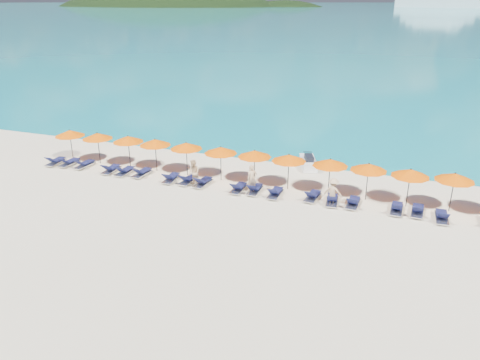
% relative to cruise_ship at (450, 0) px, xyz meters
% --- Properties ---
extents(ground, '(1400.00, 1400.00, 0.00)m').
position_rel_cruise_ship_xyz_m(ground, '(-33.37, -561.79, -8.20)').
color(ground, beige).
extents(sea, '(1600.00, 1300.00, 0.01)m').
position_rel_cruise_ship_xyz_m(sea, '(-33.37, 98.21, -8.19)').
color(sea, '#1FA9B2').
rests_on(sea, ground).
extents(headland_main, '(374.00, 242.00, 126.50)m').
position_rel_cruise_ship_xyz_m(headland_main, '(-333.37, -21.79, -46.20)').
color(headland_main, black).
rests_on(headland_main, ground).
extents(headland_small, '(162.00, 126.00, 85.50)m').
position_rel_cruise_ship_xyz_m(headland_small, '(-183.37, -1.79, -43.20)').
color(headland_small, black).
rests_on(headland_small, ground).
extents(cruise_ship, '(113.51, 50.23, 31.51)m').
position_rel_cruise_ship_xyz_m(cruise_ship, '(0.00, 0.00, 0.00)').
color(cruise_ship, white).
rests_on(cruise_ship, ground).
extents(jetski, '(1.80, 2.75, 0.92)m').
position_rel_cruise_ship_xyz_m(jetski, '(-30.84, -552.03, -7.82)').
color(jetski, white).
rests_on(jetski, ground).
extents(beachgoer_a, '(0.74, 0.71, 1.70)m').
position_rel_cruise_ship_xyz_m(beachgoer_a, '(-33.08, -557.49, -7.35)').
color(beachgoer_a, tan).
rests_on(beachgoer_a, ground).
extents(beachgoer_b, '(0.95, 0.83, 1.70)m').
position_rel_cruise_ship_xyz_m(beachgoer_b, '(-36.78, -557.85, -7.35)').
color(beachgoer_b, tan).
rests_on(beachgoer_b, ground).
extents(beachgoer_c, '(1.07, 0.60, 1.58)m').
position_rel_cruise_ship_xyz_m(beachgoer_c, '(-28.19, -557.64, -7.41)').
color(beachgoer_c, tan).
rests_on(beachgoer_c, ground).
extents(umbrella_0, '(2.10, 2.10, 2.28)m').
position_rel_cruise_ship_xyz_m(umbrella_0, '(-47.16, -556.40, -6.18)').
color(umbrella_0, black).
rests_on(umbrella_0, ground).
extents(umbrella_1, '(2.10, 2.10, 2.28)m').
position_rel_cruise_ship_xyz_m(umbrella_1, '(-44.88, -556.31, -6.18)').
color(umbrella_1, black).
rests_on(umbrella_1, ground).
extents(umbrella_2, '(2.10, 2.10, 2.28)m').
position_rel_cruise_ship_xyz_m(umbrella_2, '(-42.45, -556.23, -6.18)').
color(umbrella_2, black).
rests_on(umbrella_2, ground).
extents(umbrella_3, '(2.10, 2.10, 2.28)m').
position_rel_cruise_ship_xyz_m(umbrella_3, '(-40.34, -556.25, -6.18)').
color(umbrella_3, black).
rests_on(umbrella_3, ground).
extents(umbrella_4, '(2.10, 2.10, 2.28)m').
position_rel_cruise_ship_xyz_m(umbrella_4, '(-38.04, -556.25, -6.18)').
color(umbrella_4, black).
rests_on(umbrella_4, ground).
extents(umbrella_5, '(2.10, 2.10, 2.28)m').
position_rel_cruise_ship_xyz_m(umbrella_5, '(-35.58, -556.32, -6.18)').
color(umbrella_5, black).
rests_on(umbrella_5, ground).
extents(umbrella_6, '(2.10, 2.10, 2.28)m').
position_rel_cruise_ship_xyz_m(umbrella_6, '(-33.35, -556.25, -6.18)').
color(umbrella_6, black).
rests_on(umbrella_6, ground).
extents(umbrella_7, '(2.10, 2.10, 2.28)m').
position_rel_cruise_ship_xyz_m(umbrella_7, '(-31.16, -556.30, -6.18)').
color(umbrella_7, black).
rests_on(umbrella_7, ground).
extents(umbrella_8, '(2.10, 2.10, 2.28)m').
position_rel_cruise_ship_xyz_m(umbrella_8, '(-28.68, -556.27, -6.18)').
color(umbrella_8, black).
rests_on(umbrella_8, ground).
extents(umbrella_9, '(2.10, 2.10, 2.28)m').
position_rel_cruise_ship_xyz_m(umbrella_9, '(-26.48, -556.31, -6.18)').
color(umbrella_9, black).
rests_on(umbrella_9, ground).
extents(umbrella_10, '(2.10, 2.10, 2.28)m').
position_rel_cruise_ship_xyz_m(umbrella_10, '(-24.23, -556.47, -6.18)').
color(umbrella_10, black).
rests_on(umbrella_10, ground).
extents(umbrella_11, '(2.10, 2.10, 2.28)m').
position_rel_cruise_ship_xyz_m(umbrella_11, '(-21.98, -556.31, -6.18)').
color(umbrella_11, black).
rests_on(umbrella_11, ground).
extents(lounger_0, '(0.73, 1.74, 0.66)m').
position_rel_cruise_ship_xyz_m(lounger_0, '(-47.68, -557.61, -7.96)').
color(lounger_0, silver).
rests_on(lounger_0, ground).
extents(lounger_1, '(0.75, 1.74, 0.66)m').
position_rel_cruise_ship_xyz_m(lounger_1, '(-46.64, -557.46, -7.96)').
color(lounger_1, silver).
rests_on(lounger_1, ground).
extents(lounger_2, '(0.74, 1.74, 0.66)m').
position_rel_cruise_ship_xyz_m(lounger_2, '(-45.40, -557.42, -7.96)').
color(lounger_2, silver).
rests_on(lounger_2, ground).
extents(lounger_3, '(0.69, 1.72, 0.66)m').
position_rel_cruise_ship_xyz_m(lounger_3, '(-43.08, -557.61, -7.96)').
color(lounger_3, silver).
rests_on(lounger_3, ground).
extents(lounger_4, '(0.66, 1.71, 0.66)m').
position_rel_cruise_ship_xyz_m(lounger_4, '(-41.99, -557.62, -7.96)').
color(lounger_4, silver).
rests_on(lounger_4, ground).
extents(lounger_5, '(0.74, 1.74, 0.66)m').
position_rel_cruise_ship_xyz_m(lounger_5, '(-40.78, -557.46, -7.96)').
color(lounger_5, silver).
rests_on(lounger_5, ground).
extents(lounger_6, '(0.72, 1.74, 0.66)m').
position_rel_cruise_ship_xyz_m(lounger_6, '(-38.50, -557.67, -7.96)').
color(lounger_6, silver).
rests_on(lounger_6, ground).
extents(lounger_7, '(0.72, 1.74, 0.66)m').
position_rel_cruise_ship_xyz_m(lounger_7, '(-37.34, -557.57, -7.96)').
color(lounger_7, silver).
rests_on(lounger_7, ground).
extents(lounger_8, '(0.77, 1.75, 0.66)m').
position_rel_cruise_ship_xyz_m(lounger_8, '(-36.29, -557.62, -7.96)').
color(lounger_8, silver).
rests_on(lounger_8, ground).
extents(lounger_9, '(0.67, 1.72, 0.66)m').
position_rel_cruise_ship_xyz_m(lounger_9, '(-33.86, -557.73, -7.96)').
color(lounger_9, silver).
rests_on(lounger_9, ground).
extents(lounger_10, '(0.66, 1.71, 0.66)m').
position_rel_cruise_ship_xyz_m(lounger_10, '(-32.87, -557.58, -7.96)').
color(lounger_10, silver).
rests_on(lounger_10, ground).
extents(lounger_11, '(0.62, 1.70, 0.66)m').
position_rel_cruise_ship_xyz_m(lounger_11, '(-31.55, -557.69, -7.96)').
color(lounger_11, silver).
rests_on(lounger_11, ground).
extents(lounger_12, '(0.79, 1.75, 0.66)m').
position_rel_cruise_ship_xyz_m(lounger_12, '(-29.38, -557.38, -7.96)').
color(lounger_12, silver).
rests_on(lounger_12, ground).
extents(lounger_13, '(0.79, 1.75, 0.66)m').
position_rel_cruise_ship_xyz_m(lounger_13, '(-28.21, -557.57, -7.96)').
color(lounger_13, silver).
rests_on(lounger_13, ground).
extents(lounger_14, '(0.67, 1.72, 0.66)m').
position_rel_cruise_ship_xyz_m(lounger_14, '(-27.04, -557.50, -7.96)').
color(lounger_14, silver).
rests_on(lounger_14, ground).
extents(lounger_15, '(0.64, 1.71, 0.66)m').
position_rel_cruise_ship_xyz_m(lounger_15, '(-24.69, -557.47, -7.96)').
color(lounger_15, silver).
rests_on(lounger_15, ground).
extents(lounger_16, '(0.69, 1.73, 0.66)m').
position_rel_cruise_ship_xyz_m(lounger_16, '(-23.61, -557.37, -7.96)').
color(lounger_16, silver).
rests_on(lounger_16, ground).
extents(lounger_17, '(0.69, 1.72, 0.66)m').
position_rel_cruise_ship_xyz_m(lounger_17, '(-22.40, -557.71, -7.96)').
color(lounger_17, silver).
rests_on(lounger_17, ground).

